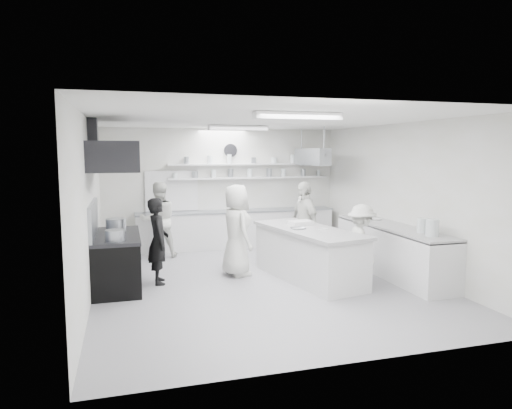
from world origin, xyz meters
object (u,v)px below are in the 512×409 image
object	(u,v)px
cook_back	(159,220)
prep_island	(309,255)
stove	(117,262)
right_counter	(392,251)
back_counter	(237,229)
cook_stove	(158,241)

from	to	relation	value
cook_back	prep_island	bearing A→B (deg)	131.49
stove	prep_island	world-z (taller)	prep_island
right_counter	cook_back	distance (m)	5.16
prep_island	cook_back	bearing A→B (deg)	123.28
right_counter	prep_island	distance (m)	1.74
stove	back_counter	size ratio (longest dim) A/B	0.36
back_counter	cook_back	bearing A→B (deg)	-162.16
stove	prep_island	distance (m)	3.55
stove	back_counter	distance (m)	4.03
back_counter	prep_island	distance (m)	3.34
stove	prep_island	bearing A→B (deg)	-7.74
stove	cook_back	distance (m)	2.38
back_counter	prep_island	bearing A→B (deg)	-79.37
right_counter	cook_stove	world-z (taller)	cook_stove
back_counter	cook_back	distance (m)	2.14
stove	right_counter	distance (m)	5.28
stove	cook_stove	xyz separation A→B (m)	(0.74, 0.02, 0.35)
right_counter	cook_stove	size ratio (longest dim) A/B	2.07
back_counter	cook_stove	size ratio (longest dim) A/B	3.14
prep_island	cook_stove	distance (m)	2.84
right_counter	cook_back	size ratio (longest dim) A/B	1.90
back_counter	prep_island	size ratio (longest dim) A/B	1.98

